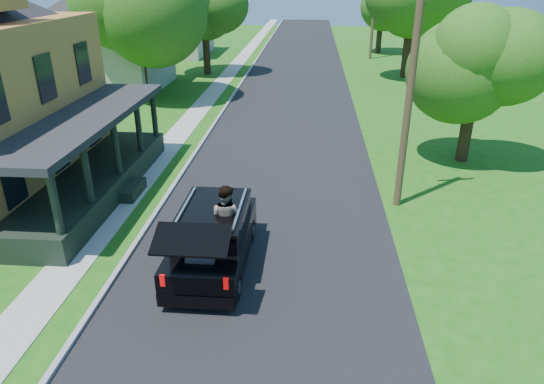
# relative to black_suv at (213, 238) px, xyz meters

# --- Properties ---
(ground) EXTENTS (140.00, 140.00, 0.00)m
(ground) POSITION_rel_black_suv_xyz_m (1.40, -1.50, -0.90)
(ground) COLOR #185B12
(ground) RESTS_ON ground
(street) EXTENTS (8.00, 120.00, 0.02)m
(street) POSITION_rel_black_suv_xyz_m (1.40, 18.50, -0.90)
(street) COLOR black
(street) RESTS_ON ground
(curb) EXTENTS (0.15, 120.00, 0.12)m
(curb) POSITION_rel_black_suv_xyz_m (-2.65, 18.50, -0.90)
(curb) COLOR gray
(curb) RESTS_ON ground
(sidewalk) EXTENTS (1.30, 120.00, 0.03)m
(sidewalk) POSITION_rel_black_suv_xyz_m (-4.20, 18.50, -0.90)
(sidewalk) COLOR #999890
(sidewalk) RESTS_ON ground
(front_walk) EXTENTS (6.50, 1.20, 0.03)m
(front_walk) POSITION_rel_black_suv_xyz_m (-8.10, 4.50, -0.90)
(front_walk) COLOR #999890
(front_walk) RESTS_ON ground
(neighbor_house_mid) EXTENTS (12.78, 12.78, 8.30)m
(neighbor_house_mid) POSITION_rel_black_suv_xyz_m (-12.10, 22.50, 3.29)
(neighbor_house_mid) COLOR #A9A495
(neighbor_house_mid) RESTS_ON ground
(neighbor_house_far) EXTENTS (12.78, 12.78, 8.30)m
(neighbor_house_far) POSITION_rel_black_suv_xyz_m (-12.10, 38.50, 3.29)
(neighbor_house_far) COLOR #A9A495
(neighbor_house_far) RESTS_ON ground
(black_suv) EXTENTS (1.95, 5.03, 2.34)m
(black_suv) POSITION_rel_black_suv_xyz_m (0.00, 0.00, 0.00)
(black_suv) COLOR black
(black_suv) RESTS_ON ground
(skateboarder) EXTENTS (1.15, 1.02, 1.95)m
(skateboarder) POSITION_rel_black_suv_xyz_m (0.40, 0.00, 0.66)
(skateboarder) COLOR black
(skateboarder) RESTS_ON ground
(skateboard) EXTENTS (0.23, 0.67, 0.52)m
(skateboard) POSITION_rel_black_suv_xyz_m (0.19, -0.42, -0.47)
(skateboard) COLOR red
(skateboard) RESTS_ON ground
(tree_left_far) EXTENTS (7.38, 7.54, 8.74)m
(tree_left_far) POSITION_rel_black_suv_xyz_m (-5.98, 28.41, 4.69)
(tree_left_far) COLOR black
(tree_left_far) RESTS_ON ground
(tree_right_near) EXTENTS (4.71, 4.45, 6.93)m
(tree_right_near) POSITION_rel_black_suv_xyz_m (9.47, 9.41, 3.74)
(tree_right_near) COLOR black
(tree_right_near) RESTS_ON ground
(utility_pole_near) EXTENTS (1.55, 0.48, 9.48)m
(utility_pole_near) POSITION_rel_black_suv_xyz_m (5.90, 4.50, 3.99)
(utility_pole_near) COLOR #4D3523
(utility_pole_near) RESTS_ON ground
(utility_pole_far) EXTENTS (1.70, 0.54, 9.14)m
(utility_pole_far) POSITION_rel_black_suv_xyz_m (8.29, 37.28, 3.83)
(utility_pole_far) COLOR #4D3523
(utility_pole_far) RESTS_ON ground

